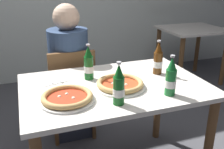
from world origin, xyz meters
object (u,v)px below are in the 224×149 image
at_px(pizza_margherita_near, 120,84).
at_px(beer_bottle_right, 119,87).
at_px(chair_behind_table, 71,89).
at_px(diner_seated, 70,76).
at_px(napkin_with_cutlery, 52,79).
at_px(pizza_marinara_far, 67,98).
at_px(dining_table_main, 114,100).
at_px(dining_table_background, 192,40).
at_px(beer_bottle_extra, 158,60).
at_px(beer_bottle_left, 89,65).
at_px(beer_bottle_center, 171,79).

relative_size(pizza_margherita_near, beer_bottle_right, 1.32).
relative_size(chair_behind_table, beer_bottle_right, 3.44).
xyz_separation_m(diner_seated, napkin_with_cutlery, (-0.20, -0.44, 0.17)).
distance_m(chair_behind_table, diner_seated, 0.11).
distance_m(pizza_margherita_near, pizza_marinara_far, 0.36).
xyz_separation_m(dining_table_main, beer_bottle_right, (-0.07, -0.27, 0.22)).
bearing_deg(dining_table_main, napkin_with_cutlery, 149.94).
height_order(diner_seated, napkin_with_cutlery, diner_seated).
height_order(dining_table_main, dining_table_background, same).
bearing_deg(dining_table_background, beer_bottle_extra, -133.59).
distance_m(beer_bottle_extra, napkin_with_cutlery, 0.76).
xyz_separation_m(beer_bottle_left, napkin_with_cutlery, (-0.24, 0.07, -0.10)).
relative_size(diner_seated, napkin_with_cutlery, 5.43).
distance_m(pizza_margherita_near, beer_bottle_right, 0.24).
distance_m(chair_behind_table, napkin_with_cutlery, 0.51).
bearing_deg(diner_seated, dining_table_main, -74.81).
bearing_deg(chair_behind_table, napkin_with_cutlery, 64.65).
bearing_deg(dining_table_background, dining_table_main, -139.00).
xyz_separation_m(diner_seated, beer_bottle_left, (0.05, -0.51, 0.27)).
distance_m(chair_behind_table, beer_bottle_extra, 0.84).
bearing_deg(beer_bottle_right, dining_table_main, 74.64).
height_order(chair_behind_table, diner_seated, diner_seated).
distance_m(diner_seated, beer_bottle_extra, 0.84).
relative_size(pizza_margherita_near, napkin_with_cutlery, 1.47).
height_order(pizza_margherita_near, pizza_marinara_far, same).
height_order(beer_bottle_left, beer_bottle_extra, same).
bearing_deg(beer_bottle_right, chair_behind_table, 97.03).
height_order(dining_table_main, pizza_margherita_near, pizza_margherita_near).
bearing_deg(beer_bottle_left, diner_seated, 95.09).
height_order(dining_table_background, pizza_marinara_far, pizza_marinara_far).
xyz_separation_m(pizza_margherita_near, beer_bottle_left, (-0.15, 0.21, 0.08)).
height_order(dining_table_background, beer_bottle_extra, beer_bottle_extra).
xyz_separation_m(beer_bottle_center, beer_bottle_right, (-0.33, -0.01, 0.00)).
distance_m(beer_bottle_left, beer_bottle_right, 0.42).
distance_m(beer_bottle_center, beer_bottle_right, 0.33).
relative_size(dining_table_main, chair_behind_table, 1.41).
bearing_deg(beer_bottle_left, beer_bottle_extra, -7.46).
xyz_separation_m(dining_table_background, napkin_with_cutlery, (-2.01, -1.20, 0.16)).
bearing_deg(dining_table_background, diner_seated, -157.22).
distance_m(pizza_marinara_far, beer_bottle_right, 0.31).
bearing_deg(beer_bottle_left, dining_table_background, 35.78).
bearing_deg(diner_seated, beer_bottle_left, -84.91).
distance_m(dining_table_background, napkin_with_cutlery, 2.35).
height_order(pizza_margherita_near, beer_bottle_extra, beer_bottle_extra).
relative_size(dining_table_main, beer_bottle_extra, 4.86).
relative_size(beer_bottle_center, beer_bottle_right, 1.00).
bearing_deg(pizza_marinara_far, beer_bottle_center, -11.65).
xyz_separation_m(dining_table_background, beer_bottle_extra, (-1.28, -1.34, 0.26)).
xyz_separation_m(beer_bottle_extra, napkin_with_cutlery, (-0.74, 0.14, -0.10)).
bearing_deg(beer_bottle_center, napkin_with_cutlery, 143.15).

